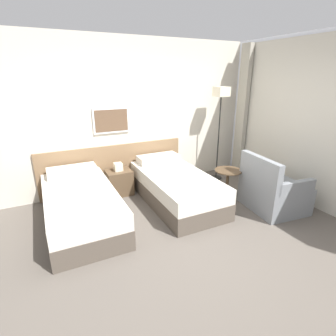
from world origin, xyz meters
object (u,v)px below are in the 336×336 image
at_px(floor_lamp, 221,103).
at_px(side_table, 228,179).
at_px(armchair, 272,192).
at_px(bed_near_door, 81,206).
at_px(nightstand, 119,182).
at_px(bed_near_window, 175,187).

xyz_separation_m(floor_lamp, side_table, (-0.43, -0.89, -1.18)).
bearing_deg(armchair, bed_near_door, 78.71).
relative_size(bed_near_door, side_table, 3.56).
height_order(nightstand, armchair, armchair).
bearing_deg(nightstand, bed_near_window, -42.76).
height_order(bed_near_door, armchair, armchair).
distance_m(bed_near_door, armchair, 2.98).
bearing_deg(nightstand, armchair, -38.32).
xyz_separation_m(nightstand, side_table, (1.63, -1.03, 0.14)).
xyz_separation_m(bed_near_door, floor_lamp, (2.83, 0.58, 1.30)).
distance_m(nightstand, floor_lamp, 2.45).
bearing_deg(floor_lamp, nightstand, 176.04).
relative_size(side_table, armchair, 0.56).
bearing_deg(armchair, floor_lamp, 6.91).
distance_m(bed_near_door, floor_lamp, 3.16).
distance_m(bed_near_window, side_table, 0.91).
height_order(bed_near_window, nightstand, bed_near_window).
distance_m(floor_lamp, armchair, 1.96).
relative_size(bed_near_door, floor_lamp, 1.04).
bearing_deg(bed_near_window, side_table, -20.31).
xyz_separation_m(bed_near_window, armchair, (1.29, -0.91, 0.02)).
xyz_separation_m(nightstand, armchair, (2.06, -1.63, 0.05)).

